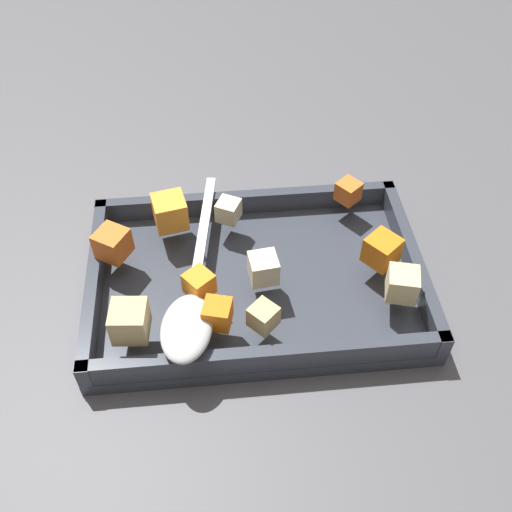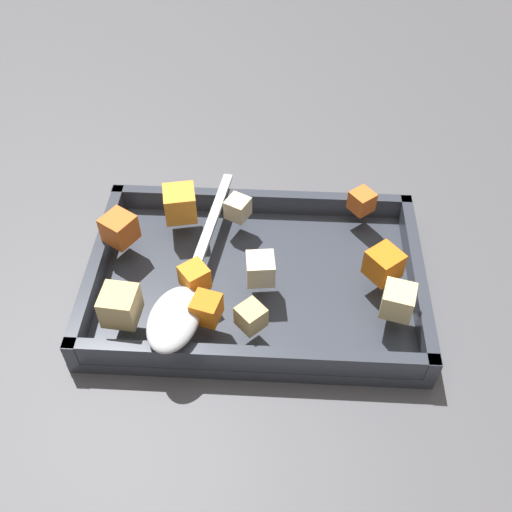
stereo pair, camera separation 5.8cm
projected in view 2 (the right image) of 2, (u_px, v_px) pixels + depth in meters
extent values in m
plane|color=#4C4C51|center=(255.00, 289.00, 0.62)|extent=(4.00, 4.00, 0.00)
cube|color=#333842|center=(256.00, 284.00, 0.62)|extent=(0.34, 0.22, 0.01)
cube|color=#333842|center=(261.00, 202.00, 0.67)|extent=(0.34, 0.01, 0.03)
cube|color=#333842|center=(250.00, 359.00, 0.53)|extent=(0.34, 0.01, 0.03)
cube|color=#333842|center=(417.00, 277.00, 0.59)|extent=(0.01, 0.22, 0.03)
cube|color=#333842|center=(98.00, 265.00, 0.61)|extent=(0.01, 0.22, 0.03)
cube|color=orange|center=(362.00, 201.00, 0.64)|extent=(0.03, 0.03, 0.02)
cube|color=orange|center=(384.00, 264.00, 0.57)|extent=(0.04, 0.04, 0.03)
cube|color=orange|center=(194.00, 277.00, 0.56)|extent=(0.03, 0.03, 0.02)
cube|color=orange|center=(180.00, 203.00, 0.63)|extent=(0.04, 0.04, 0.03)
cube|color=orange|center=(119.00, 229.00, 0.60)|extent=(0.04, 0.04, 0.03)
cube|color=orange|center=(206.00, 309.00, 0.54)|extent=(0.03, 0.03, 0.02)
cube|color=tan|center=(120.00, 306.00, 0.53)|extent=(0.03, 0.03, 0.03)
cube|color=tan|center=(246.00, 316.00, 0.53)|extent=(0.03, 0.03, 0.02)
cube|color=beige|center=(260.00, 269.00, 0.57)|extent=(0.03, 0.03, 0.03)
cube|color=#E0CC89|center=(398.00, 301.00, 0.54)|extent=(0.03, 0.03, 0.03)
cube|color=beige|center=(238.00, 208.00, 0.63)|extent=(0.03, 0.03, 0.02)
ellipsoid|color=silver|center=(174.00, 319.00, 0.53)|extent=(0.06, 0.08, 0.02)
cube|color=silver|center=(209.00, 229.00, 0.62)|extent=(0.04, 0.17, 0.01)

